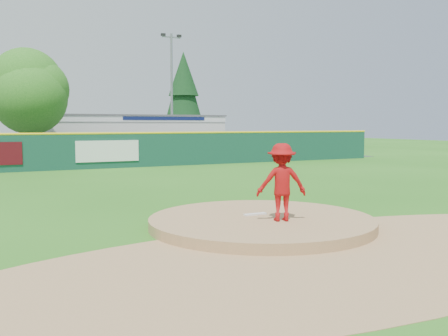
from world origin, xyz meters
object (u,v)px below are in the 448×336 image
van (56,152)px  conifer_tree (184,94)px  light_pole_right (172,88)px  deciduous_tree (39,94)px  pitcher (282,182)px  pool_building_grp (127,134)px

van → conifer_tree: size_ratio=0.49×
light_pole_right → deciduous_tree: bearing=-160.0°
pitcher → deciduous_tree: deciduous_tree is taller
conifer_tree → light_pole_right: (-4.00, -7.00, 0.00)m
van → conifer_tree: conifer_tree is taller
pitcher → conifer_tree: size_ratio=0.19×
van → pool_building_grp: size_ratio=0.31×
van → deciduous_tree: deciduous_tree is taller
conifer_tree → light_pole_right: bearing=-119.7°
pitcher → pool_building_grp: bearing=-79.1°
van → light_pole_right: 11.82m
deciduous_tree → pool_building_grp: bearing=41.2°
pool_building_grp → pitcher: bearing=-100.1°
conifer_tree → pool_building_grp: bearing=-150.2°
pitcher → van: bearing=-66.4°
van → conifer_tree: bearing=-73.3°
light_pole_right → pool_building_grp: bearing=135.1°
deciduous_tree → conifer_tree: conifer_tree is taller
pool_building_grp → deciduous_tree: size_ratio=2.07×
van → pool_building_grp: bearing=-66.5°
pitcher → light_pole_right: (8.82, 29.60, 4.38)m
pool_building_grp → conifer_tree: 8.95m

